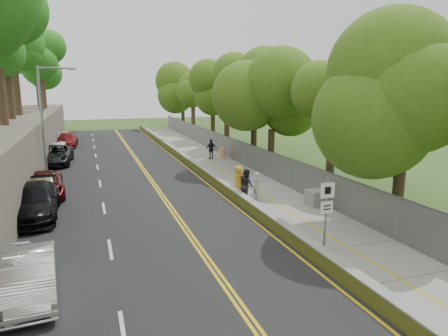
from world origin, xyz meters
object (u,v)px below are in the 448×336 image
object	(u,v)px
painter_0	(238,181)
car_0	(1,278)
signpost	(327,206)
person_far	(211,149)
construction_barrel	(222,153)
concrete_block	(318,197)
car_1	(30,276)
car_2	(42,185)
streetlight	(45,116)

from	to	relation	value
painter_0	car_0	bearing A→B (deg)	112.06
signpost	person_far	xyz separation A→B (m)	(1.83, 21.61, -1.00)
construction_barrel	concrete_block	bearing A→B (deg)	-88.55
signpost	painter_0	distance (m)	9.07
car_1	person_far	size ratio (longest dim) A/B	2.35
painter_0	car_2	bearing A→B (deg)	55.55
signpost	construction_barrel	bearing A→B (deg)	82.43
construction_barrel	car_0	world-z (taller)	car_0
construction_barrel	car_0	bearing A→B (deg)	-123.97
signpost	person_far	distance (m)	21.71
car_2	person_far	xyz separation A→B (m)	(13.48, 8.94, 0.19)
car_0	car_2	distance (m)	12.73
construction_barrel	streetlight	bearing A→B (deg)	-162.82
signpost	person_far	bearing A→B (deg)	85.15
car_0	painter_0	distance (m)	14.54
signpost	car_1	bearing A→B (deg)	-179.47
streetlight	person_far	world-z (taller)	streetlight
construction_barrel	concrete_block	distance (m)	15.76
construction_barrel	painter_0	distance (m)	12.84
signpost	concrete_block	size ratio (longest dim) A/B	2.39
car_0	car_2	bearing A→B (deg)	90.21
car_2	car_0	bearing A→B (deg)	-95.24
car_0	car_1	xyz separation A→B (m)	(0.82, -0.03, -0.05)
concrete_block	car_2	xyz separation A→B (m)	(-14.90, 6.97, 0.30)
car_0	person_far	distance (m)	25.53
signpost	concrete_block	xyz separation A→B (m)	(3.25, 5.70, -1.48)
car_1	construction_barrel	bearing A→B (deg)	52.82
concrete_block	painter_0	world-z (taller)	painter_0
concrete_block	car_0	distance (m)	15.98
streetlight	car_0	bearing A→B (deg)	-90.46
streetlight	painter_0	world-z (taller)	streetlight
concrete_block	car_1	distance (m)	15.23
concrete_block	person_far	distance (m)	15.98
signpost	concrete_block	world-z (taller)	signpost
streetlight	construction_barrel	distance (m)	15.58
streetlight	person_far	distance (m)	14.58
streetlight	person_far	xyz separation A→B (m)	(13.35, 4.59, -3.68)
car_1	person_far	bearing A→B (deg)	54.96
concrete_block	painter_0	size ratio (longest dim) A/B	0.69
car_1	painter_0	world-z (taller)	painter_0
car_0	car_1	distance (m)	0.82
construction_barrel	concrete_block	size ratio (longest dim) A/B	0.74
streetlight	car_1	bearing A→B (deg)	-87.72
concrete_block	car_2	world-z (taller)	car_2
signpost	car_2	distance (m)	17.25
signpost	construction_barrel	size ratio (longest dim) A/B	3.23
streetlight	car_2	xyz separation A→B (m)	(-0.14, -4.35, -3.86)
construction_barrel	signpost	bearing A→B (deg)	-97.57
car_1	signpost	bearing A→B (deg)	-4.24
streetlight	signpost	xyz separation A→B (m)	(11.51, -17.02, -2.68)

